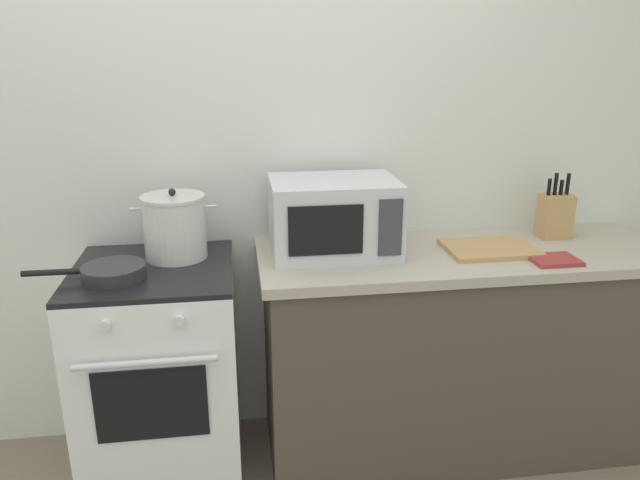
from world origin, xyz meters
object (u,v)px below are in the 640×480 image
at_px(frying_pan, 112,272).
at_px(microwave, 334,217).
at_px(cutting_board, 490,249).
at_px(oven_mitt, 554,260).
at_px(knife_block, 555,215).
at_px(stove, 162,375).
at_px(stock_pot, 175,227).

relative_size(frying_pan, microwave, 0.85).
height_order(frying_pan, cutting_board, frying_pan).
height_order(frying_pan, microwave, microwave).
distance_m(frying_pan, cutting_board, 1.48).
xyz_separation_m(frying_pan, oven_mitt, (1.67, -0.07, -0.02)).
distance_m(microwave, knife_block, 0.99).
relative_size(stove, frying_pan, 2.16).
height_order(stock_pot, knife_block, knife_block).
height_order(microwave, knife_block, microwave).
height_order(microwave, cutting_board, microwave).
bearing_deg(stove, knife_block, 4.76).
xyz_separation_m(stock_pot, knife_block, (1.61, 0.03, -0.03)).
bearing_deg(microwave, cutting_board, -7.00).
relative_size(cutting_board, oven_mitt, 2.00).
distance_m(frying_pan, oven_mitt, 1.67).
bearing_deg(microwave, knife_block, 3.60).
distance_m(stock_pot, oven_mitt, 1.48).
bearing_deg(cutting_board, frying_pan, -176.37).
bearing_deg(oven_mitt, microwave, 163.98).
xyz_separation_m(frying_pan, microwave, (0.84, 0.17, 0.12)).
relative_size(stock_pot, microwave, 0.66).
bearing_deg(cutting_board, microwave, 173.00).
bearing_deg(stove, frying_pan, -144.12).
distance_m(stove, oven_mitt, 1.62).
xyz_separation_m(stock_pot, microwave, (0.63, -0.03, 0.02)).
relative_size(stock_pot, knife_block, 1.16).
bearing_deg(frying_pan, microwave, 11.58).
distance_m(frying_pan, knife_block, 1.84).
distance_m(stock_pot, cutting_board, 1.27).
relative_size(stove, knife_block, 3.23).
relative_size(stove, stock_pot, 2.78).
height_order(frying_pan, knife_block, knife_block).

